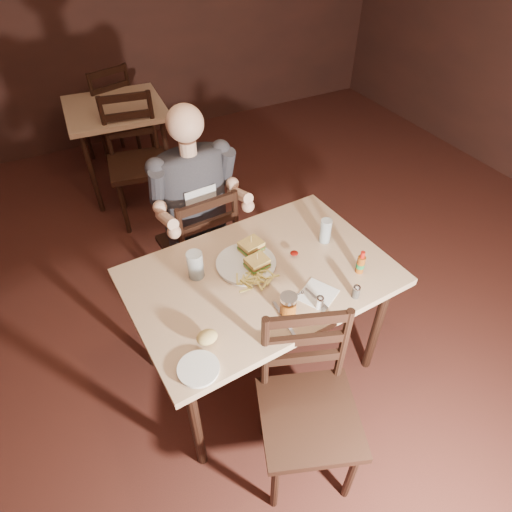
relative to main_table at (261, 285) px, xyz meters
name	(u,v)px	position (x,y,z in m)	size (l,w,h in m)	color
room_shell	(320,169)	(0.16, -0.16, 0.71)	(7.00, 7.00, 7.00)	black
main_table	(261,285)	(0.00, 0.00, 0.00)	(1.32, 0.93, 0.77)	tan
bg_table	(116,116)	(-0.16, 2.34, -0.01)	(0.86, 0.86, 0.77)	tan
chair_far	(199,245)	(-0.08, 0.69, -0.23)	(0.43, 0.47, 0.92)	black
chair_near	(309,417)	(-0.08, -0.62, -0.23)	(0.43, 0.47, 0.93)	black
bg_chair_far	(107,114)	(-0.16, 2.89, -0.21)	(0.44, 0.48, 0.96)	black
bg_chair_near	(138,165)	(-0.16, 1.79, -0.20)	(0.46, 0.50, 0.99)	black
diner	(195,186)	(-0.08, 0.65, 0.24)	(0.52, 0.41, 0.91)	#313036
dinner_plate	(246,264)	(-0.04, 0.09, 0.08)	(0.29, 0.29, 0.02)	white
sandwich_left	(251,244)	(0.03, 0.16, 0.14)	(0.11, 0.09, 0.10)	gold
sandwich_right	(257,261)	(0.00, 0.03, 0.14)	(0.10, 0.09, 0.09)	gold
fries_pile	(257,277)	(-0.04, -0.04, 0.11)	(0.24, 0.17, 0.04)	#EBD96D
ketchup_dollop	(294,253)	(0.21, 0.04, 0.10)	(0.04, 0.04, 0.01)	maroon
glass_left	(195,265)	(-0.28, 0.14, 0.15)	(0.08, 0.08, 0.14)	silver
glass_right	(325,231)	(0.42, 0.07, 0.14)	(0.06, 0.06, 0.14)	silver
hot_sauce	(361,262)	(0.44, -0.21, 0.14)	(0.04, 0.04, 0.13)	#8B4110
salt_shaker	(320,302)	(0.14, -0.31, 0.11)	(0.04, 0.04, 0.07)	white
pepper_shaker	(356,292)	(0.32, -0.33, 0.11)	(0.04, 0.04, 0.07)	#38332D
syrup_dispenser	(288,304)	(0.00, -0.27, 0.13)	(0.08, 0.08, 0.10)	#8B4110
napkin	(318,294)	(0.17, -0.24, 0.08)	(0.16, 0.15, 0.00)	white
knife	(285,320)	(-0.04, -0.31, 0.08)	(0.01, 0.23, 0.01)	silver
fork	(316,298)	(0.15, -0.26, 0.08)	(0.01, 0.16, 0.00)	silver
side_plate	(199,369)	(-0.47, -0.37, 0.08)	(0.17, 0.17, 0.01)	white
bread_roll	(207,337)	(-0.39, -0.26, 0.12)	(0.09, 0.07, 0.05)	tan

